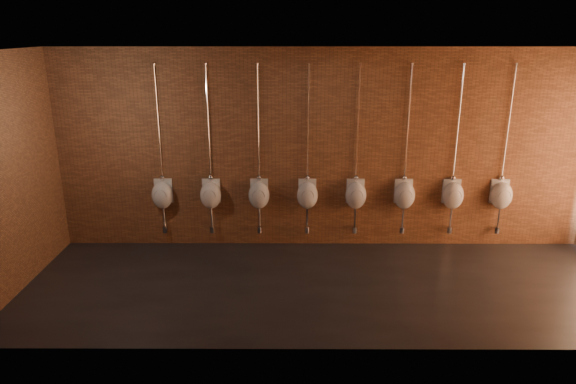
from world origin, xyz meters
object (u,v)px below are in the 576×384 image
urinal_2 (259,194)px  urinal_4 (356,194)px  urinal_5 (404,194)px  urinal_7 (501,194)px  urinal_1 (211,194)px  urinal_3 (307,194)px  urinal_0 (162,194)px  urinal_6 (453,194)px

urinal_2 → urinal_4: bearing=0.0°
urinal_4 → urinal_5: bearing=0.0°
urinal_2 → urinal_7: same height
urinal_7 → urinal_1: bearing=180.0°
urinal_4 → urinal_3: bearing=180.0°
urinal_5 → urinal_7: 1.56m
urinal_2 → urinal_4: size_ratio=1.00×
urinal_1 → urinal_7: 4.69m
urinal_5 → urinal_7: size_ratio=1.00×
urinal_0 → urinal_6: same height
urinal_3 → urinal_6: (2.34, 0.00, 0.00)m
urinal_2 → urinal_7: (3.90, 0.00, 0.00)m
urinal_0 → urinal_1: same height
urinal_0 → urinal_5: same height
urinal_1 → urinal_7: bearing=0.0°
urinal_0 → urinal_2: size_ratio=1.00×
urinal_0 → urinal_7: 5.47m
urinal_0 → urinal_5: 3.90m
urinal_0 → urinal_3: same height
urinal_3 → urinal_4: (0.78, 0.00, 0.00)m
urinal_3 → urinal_4: bearing=0.0°
urinal_2 → urinal_6: 3.12m
urinal_1 → urinal_2: bearing=0.0°
urinal_2 → urinal_5: size_ratio=1.00×
urinal_6 → urinal_7: bearing=0.0°
urinal_2 → urinal_5: same height
urinal_1 → urinal_4: bearing=0.0°
urinal_4 → urinal_1: bearing=180.0°
urinal_2 → urinal_6: bearing=0.0°
urinal_7 → urinal_4: bearing=180.0°
urinal_0 → urinal_1: size_ratio=1.00×
urinal_6 → urinal_7: same height
urinal_1 → urinal_7: (4.69, 0.00, 0.00)m
urinal_5 → urinal_7: (1.56, 0.00, 0.00)m
urinal_4 → urinal_0: bearing=180.0°
urinal_0 → urinal_6: size_ratio=1.00×
urinal_5 → urinal_7: bearing=0.0°
urinal_4 → urinal_2: bearing=180.0°
urinal_2 → urinal_6: size_ratio=1.00×
urinal_0 → urinal_4: bearing=0.0°
urinal_1 → urinal_6: 3.90m
urinal_7 → urinal_2: bearing=180.0°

